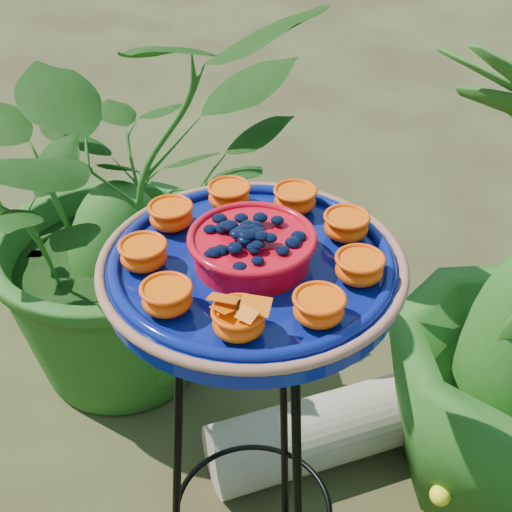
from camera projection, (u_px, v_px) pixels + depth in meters
name	position (u px, v px, depth m)	size (l,w,h in m)	color
tripod_stand	(253.00, 433.00, 1.19)	(0.33, 0.33, 0.81)	black
feeder_dish	(252.00, 263.00, 0.98)	(0.45, 0.45, 0.10)	navy
driftwood_log	(317.00, 433.00, 1.71)	(0.17, 0.17, 0.52)	gray
shrub_back_left	(116.00, 202.00, 1.76)	(0.92, 0.79, 1.02)	#234E14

